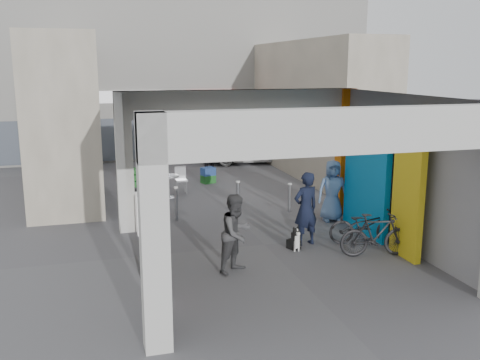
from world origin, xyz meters
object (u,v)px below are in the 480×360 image
object	(u,v)px
produce_stand	(143,182)
bicycle_front	(365,225)
man_with_dog	(306,209)
white_van	(249,148)
cafe_set	(164,187)
bicycle_rear	(376,235)
border_collie	(295,240)
man_back_turned	(236,233)
man_elderly	(332,191)
man_crates	(209,149)

from	to	relation	value
produce_stand	bicycle_front	bearing A→B (deg)	-65.88
man_with_dog	white_van	bearing A→B (deg)	-112.06
produce_stand	man_with_dog	distance (m)	7.26
cafe_set	produce_stand	distance (m)	1.06
man_with_dog	bicycle_rear	distance (m)	1.70
border_collie	bicycle_front	xyz separation A→B (m)	(1.75, -0.02, 0.22)
border_collie	white_van	world-z (taller)	white_van
white_van	man_with_dog	bearing A→B (deg)	180.00
man_back_turned	man_elderly	size ratio (longest dim) A/B	0.98
cafe_set	man_elderly	size ratio (longest dim) A/B	0.87
man_crates	bicycle_rear	distance (m)	10.20
cafe_set	bicycle_rear	world-z (taller)	bicycle_rear
bicycle_rear	man_with_dog	bearing A→B (deg)	56.13
border_collie	bicycle_front	distance (m)	1.76
cafe_set	white_van	size ratio (longest dim) A/B	0.37
produce_stand	man_with_dog	world-z (taller)	man_with_dog
border_collie	bicycle_rear	distance (m)	1.80
man_elderly	bicycle_rear	xyz separation A→B (m)	(-0.27, -2.79, -0.34)
bicycle_front	produce_stand	bearing A→B (deg)	45.65
border_collie	white_van	bearing A→B (deg)	55.16
border_collie	man_back_turned	world-z (taller)	man_back_turned
produce_stand	border_collie	bearing A→B (deg)	-77.25
border_collie	man_crates	xyz separation A→B (m)	(0.07, 9.22, 0.73)
cafe_set	man_back_turned	xyz separation A→B (m)	(0.52, -6.82, 0.50)
white_van	man_elderly	bearing A→B (deg)	-172.57
bicycle_rear	man_crates	bearing A→B (deg)	18.70
man_elderly	bicycle_front	xyz separation A→B (m)	(-0.08, -1.95, -0.38)
cafe_set	bicycle_front	size ratio (longest dim) A/B	0.85
cafe_set	white_van	bearing A→B (deg)	48.54
man_crates	bicycle_front	size ratio (longest dim) A/B	1.13
man_back_turned	man_crates	distance (m)	10.23
man_elderly	white_van	bearing A→B (deg)	97.60
man_back_turned	white_van	xyz separation A→B (m)	(3.82, 11.73, -0.14)
man_crates	man_with_dog	bearing A→B (deg)	74.31
produce_stand	man_with_dog	xyz separation A→B (m)	(3.08, -6.55, 0.57)
cafe_set	white_van	distance (m)	6.56
man_back_turned	bicycle_rear	world-z (taller)	man_back_turned
man_elderly	bicycle_front	distance (m)	1.99
bicycle_rear	white_van	world-z (taller)	white_van
cafe_set	man_back_turned	distance (m)	6.85
border_collie	man_elderly	bearing A→B (deg)	23.16
produce_stand	man_back_turned	world-z (taller)	man_back_turned
border_collie	man_with_dog	xyz separation A→B (m)	(0.37, 0.29, 0.64)
man_elderly	bicycle_front	size ratio (longest dim) A/B	0.98
man_with_dog	man_back_turned	bearing A→B (deg)	18.11
cafe_set	border_collie	world-z (taller)	cafe_set
bicycle_rear	white_van	distance (m)	11.74
cafe_set	bicycle_rear	distance (m)	7.75
produce_stand	man_back_turned	size ratio (longest dim) A/B	0.71
cafe_set	border_collie	xyz separation A→B (m)	(2.14, -5.95, -0.08)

